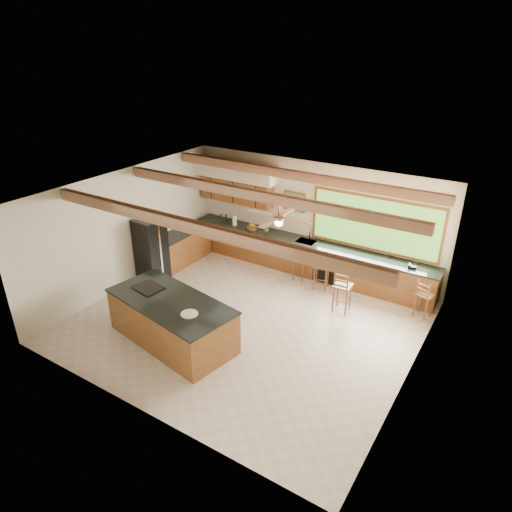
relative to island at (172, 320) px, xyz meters
The scene contains 9 objects.
ground 1.76m from the island, 56.03° to the left, with size 7.20×7.20×0.00m, color beige.
room_shell 2.79m from the island, 69.34° to the left, with size 7.27×6.54×3.02m.
counter_run 3.92m from the island, 88.19° to the left, with size 7.12×3.10×1.23m.
island is the anchor object (origin of this frame).
refrigerator 2.92m from the island, 141.67° to the left, with size 0.69×0.67×1.70m.
bar_stool_a 3.94m from the island, 74.65° to the left, with size 0.34×0.34×0.94m.
bar_stool_b 4.05m from the island, 65.29° to the left, with size 0.45×0.45×1.05m.
bar_stool_c 3.91m from the island, 48.91° to the left, with size 0.42×0.42×1.10m.
bar_stool_d 5.63m from the island, 41.12° to the left, with size 0.41×0.41×0.96m.
Camera 1 is at (4.83, -7.24, 5.82)m, focal length 32.00 mm.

